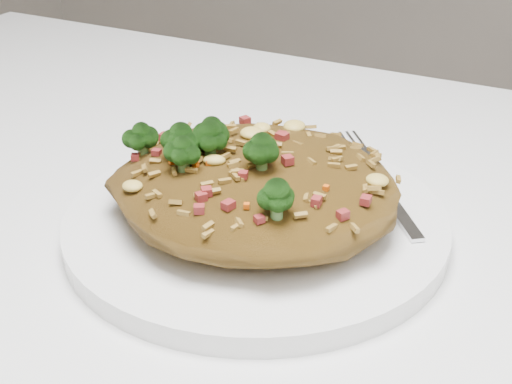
# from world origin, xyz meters

# --- Properties ---
(plate) EXTENTS (0.25, 0.25, 0.01)m
(plate) POSITION_xyz_m (-0.05, 0.05, 0.76)
(plate) COLOR white
(plate) RESTS_ON dining_table
(fried_rice) EXTENTS (0.18, 0.17, 0.06)m
(fried_rice) POSITION_xyz_m (-0.05, 0.05, 0.79)
(fried_rice) COLOR brown
(fried_rice) RESTS_ON plate
(fork) EXTENTS (0.11, 0.14, 0.00)m
(fork) POSITION_xyz_m (0.01, 0.12, 0.77)
(fork) COLOR silver
(fork) RESTS_ON plate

